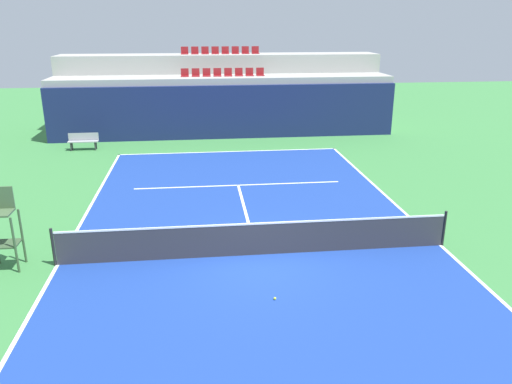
{
  "coord_description": "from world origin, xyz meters",
  "views": [
    {
      "loc": [
        -1.53,
        -12.81,
        6.27
      ],
      "look_at": [
        0.21,
        2.0,
        1.2
      ],
      "focal_mm": 35.32,
      "sensor_mm": 36.0,
      "label": 1
    }
  ],
  "objects_px": {
    "umpire_chair": "(3,226)",
    "tennis_ball_0": "(275,298)",
    "tennis_net": "(257,238)",
    "player_bench": "(83,140)"
  },
  "relations": [
    {
      "from": "tennis_net",
      "to": "tennis_ball_0",
      "type": "relative_size",
      "value": 167.88
    },
    {
      "from": "tennis_net",
      "to": "umpire_chair",
      "type": "relative_size",
      "value": 5.04
    },
    {
      "from": "tennis_net",
      "to": "player_bench",
      "type": "xyz_separation_m",
      "value": [
        -7.38,
        13.27,
        -0.0
      ]
    },
    {
      "from": "tennis_net",
      "to": "umpire_chair",
      "type": "xyz_separation_m",
      "value": [
        -6.7,
        0.06,
        0.68
      ]
    },
    {
      "from": "tennis_ball_0",
      "to": "tennis_net",
      "type": "bearing_deg",
      "value": 93.09
    },
    {
      "from": "tennis_net",
      "to": "umpire_chair",
      "type": "distance_m",
      "value": 6.73
    },
    {
      "from": "umpire_chair",
      "to": "tennis_ball_0",
      "type": "xyz_separation_m",
      "value": [
        6.83,
        -2.52,
        -1.14
      ]
    },
    {
      "from": "tennis_net",
      "to": "tennis_ball_0",
      "type": "distance_m",
      "value": 2.51
    },
    {
      "from": "umpire_chair",
      "to": "tennis_ball_0",
      "type": "distance_m",
      "value": 7.37
    },
    {
      "from": "umpire_chair",
      "to": "tennis_ball_0",
      "type": "bearing_deg",
      "value": -20.23
    }
  ]
}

